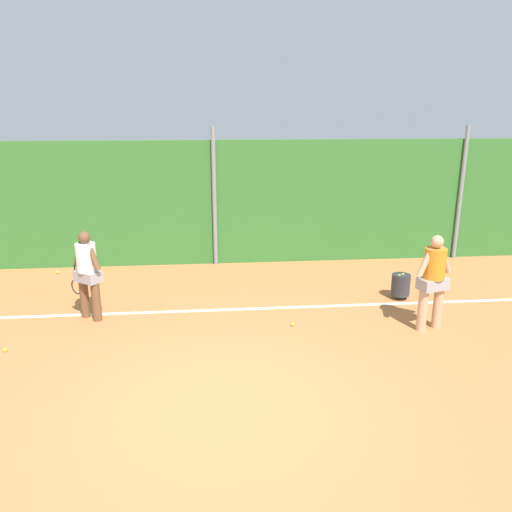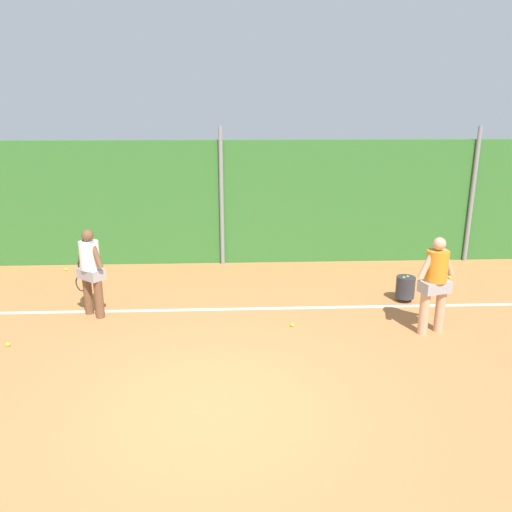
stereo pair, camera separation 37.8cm
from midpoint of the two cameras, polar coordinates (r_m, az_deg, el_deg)
The scene contains 12 objects.
ground_plane at distance 8.19m, azimuth -2.99°, elevation -9.76°, with size 31.85×31.85×0.00m, color #C67542.
hedge_fence_backdrop at distance 11.98m, azimuth -3.00°, elevation 6.06°, with size 20.70×0.25×2.92m, color #33702D.
fence_post_center at distance 11.78m, azimuth -3.02°, elevation 6.66°, with size 0.10×0.10×3.23m, color gray.
fence_post_right at distance 13.17m, azimuth 24.12°, elevation 6.29°, with size 0.10×0.10×3.23m, color gray.
court_baseline_paint at distance 9.44m, azimuth -2.96°, elevation -6.07°, with size 15.13×0.10×0.01m, color white.
player_foreground_near at distance 8.74m, azimuth 20.89°, elevation -2.60°, with size 0.67×0.41×1.64m.
player_midcourt at distance 9.27m, azimuth -17.19°, elevation -1.36°, with size 0.64×0.51×1.60m.
ball_hopper at distance 10.19m, azimuth 17.63°, elevation -3.38°, with size 0.36×0.36×0.51m.
tennis_ball_0 at distance 11.95m, azimuth 21.99°, elevation -2.23°, with size 0.07×0.07×0.07m, color #CCDB33.
tennis_ball_1 at distance 8.74m, azimuth 5.42°, elevation -7.82°, with size 0.07×0.07×0.07m, color #CCDB33.
tennis_ball_3 at distance 12.34m, azimuth -19.93°, elevation -1.45°, with size 0.07×0.07×0.07m, color #CCDB33.
tennis_ball_5 at distance 8.86m, azimuth -25.28°, elevation -9.09°, with size 0.07×0.07×0.07m, color #CCDB33.
Camera 2 is at (0.28, -5.51, 3.61)m, focal length 35.20 mm.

